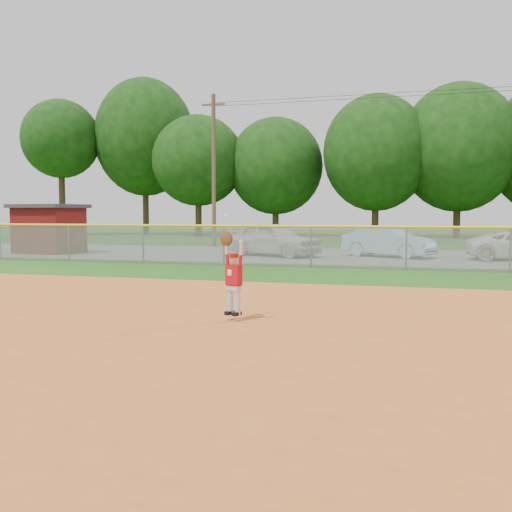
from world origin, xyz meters
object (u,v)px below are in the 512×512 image
Objects in this scene: car_blue at (389,242)px; ballplayer at (233,274)px; car_white_a at (273,239)px; utility_shed at (49,228)px.

car_blue is 2.23× the size of ballplayer.
ballplayer is at bearing -145.23° from car_white_a.
utility_shed reaches higher than ballplayer.
utility_shed reaches higher than car_white_a.
car_white_a is 15.79m from ballplayer.
utility_shed is 1.93× the size of ballplayer.
utility_shed is at bearing 121.15° from car_blue.
car_white_a reaches higher than car_blue.
ballplayer is (3.02, -15.50, 0.08)m from car_white_a.
ballplayer reaches higher than car_white_a.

